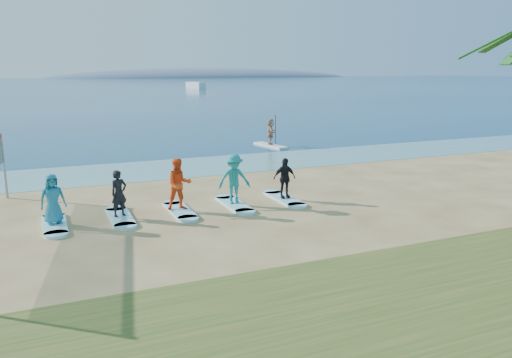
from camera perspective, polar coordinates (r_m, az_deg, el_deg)
name	(u,v)px	position (r m, az deg, el deg)	size (l,w,h in m)	color
ground	(285,225)	(15.84, 3.28, -5.28)	(600.00, 600.00, 0.00)	tan
shallow_water	(191,167)	(25.38, -7.40, 1.40)	(600.00, 600.00, 0.00)	teal
ocean	(60,85)	(173.67, -21.49, 9.98)	(600.00, 600.00, 0.00)	navy
island_ridge	(208,77)	(329.63, -5.53, 11.51)	(220.00, 56.00, 18.00)	slate
paddleboard	(270,145)	(31.99, 1.66, 3.86)	(0.70, 3.00, 0.12)	silver
paddleboarder	(270,132)	(31.87, 1.67, 5.44)	(1.53, 0.49, 1.65)	tan
boat_offshore_b	(196,89)	(130.59, -6.91, 10.21)	(2.12, 5.74, 1.70)	silver
surfboard_0	(55,225)	(16.94, -22.00, -4.86)	(0.70, 2.20, 0.09)	#9BE3F1
student_0	(53,199)	(16.73, -22.23, -2.12)	(0.77, 0.50, 1.58)	teal
surfboard_1	(120,217)	(17.08, -15.24, -4.24)	(0.70, 2.20, 0.09)	#9BE3F1
student_1	(119,193)	(16.87, -15.40, -1.60)	(0.56, 0.37, 1.53)	black
surfboard_2	(180,211)	(17.45, -8.69, -3.58)	(0.70, 2.20, 0.09)	#9BE3F1
student_2	(179,184)	(17.22, -8.79, -0.59)	(0.87, 0.67, 1.78)	#E54718
surfboard_3	(234,204)	(18.04, -2.49, -2.92)	(0.70, 2.20, 0.09)	#9BE3F1
student_3	(234,179)	(17.81, -2.52, 0.00)	(1.16, 0.67, 1.79)	teal
surfboard_4	(284,199)	(18.82, 3.25, -2.27)	(0.70, 2.20, 0.09)	#9BE3F1
student_4	(284,178)	(18.63, 3.27, 0.11)	(0.89, 0.37, 1.51)	black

